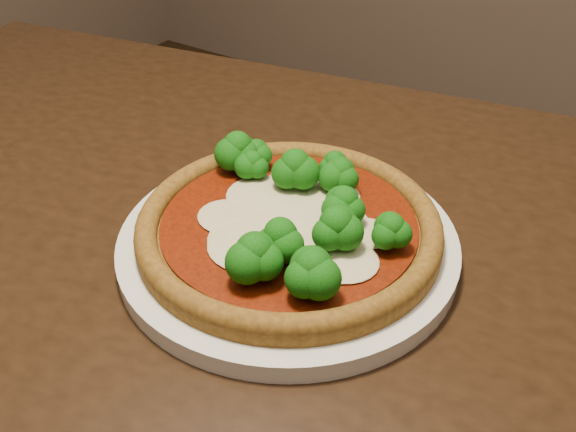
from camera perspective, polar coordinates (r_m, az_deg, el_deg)
The scene contains 3 objects.
dining_table at distance 0.64m, azimuth -7.00°, elevation -11.06°, with size 1.37×1.10×0.75m.
plate at distance 0.59m, azimuth 0.00°, elevation -2.43°, with size 0.31×0.31×0.02m, color silver.
pizza at distance 0.57m, azimuth 0.28°, elevation -0.32°, with size 0.28×0.28×0.06m.
Camera 1 is at (0.12, -0.15, 1.13)m, focal length 40.00 mm.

